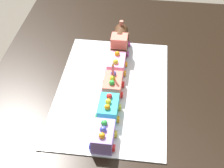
# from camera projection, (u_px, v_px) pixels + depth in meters

# --- Properties ---
(dining_table) EXTENTS (1.40, 1.00, 0.74)m
(dining_table) POSITION_uv_depth(u_px,v_px,m) (120.00, 111.00, 1.32)
(dining_table) COLOR black
(dining_table) RESTS_ON ground
(cake_board) EXTENTS (0.60, 0.40, 0.00)m
(cake_board) POSITION_uv_depth(u_px,v_px,m) (112.00, 90.00, 1.24)
(cake_board) COLOR silver
(cake_board) RESTS_ON dining_table
(cake_locomotive) EXTENTS (0.14, 0.08, 0.12)m
(cake_locomotive) POSITION_uv_depth(u_px,v_px,m) (120.00, 41.00, 1.39)
(cake_locomotive) COLOR #472816
(cake_locomotive) RESTS_ON cake_board
(cake_car_hopper_bubblegum) EXTENTS (0.10, 0.08, 0.07)m
(cake_car_hopper_bubblegum) POSITION_uv_depth(u_px,v_px,m) (116.00, 64.00, 1.31)
(cake_car_hopper_bubblegum) COLOR pink
(cake_car_hopper_bubblegum) RESTS_ON cake_board
(cake_car_gondola_coral) EXTENTS (0.10, 0.08, 0.07)m
(cake_car_gondola_coral) POSITION_uv_depth(u_px,v_px,m) (113.00, 85.00, 1.22)
(cake_car_gondola_coral) COLOR #F27260
(cake_car_gondola_coral) RESTS_ON cake_board
(cake_car_tanker_turquoise) EXTENTS (0.10, 0.08, 0.07)m
(cake_car_tanker_turquoise) POSITION_uv_depth(u_px,v_px,m) (108.00, 108.00, 1.13)
(cake_car_tanker_turquoise) COLOR #38B7C6
(cake_car_tanker_turquoise) RESTS_ON cake_board
(cake_car_flatbed_lavender) EXTENTS (0.10, 0.08, 0.07)m
(cake_car_flatbed_lavender) POSITION_uv_depth(u_px,v_px,m) (103.00, 136.00, 1.05)
(cake_car_flatbed_lavender) COLOR #AD84E0
(cake_car_flatbed_lavender) RESTS_ON cake_board
(birthday_candle) EXTENTS (0.01, 0.01, 0.05)m
(birthday_candle) POSITION_uv_depth(u_px,v_px,m) (113.00, 69.00, 1.18)
(birthday_candle) COLOR #F24C59
(birthday_candle) RESTS_ON cake_car_gondola_coral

